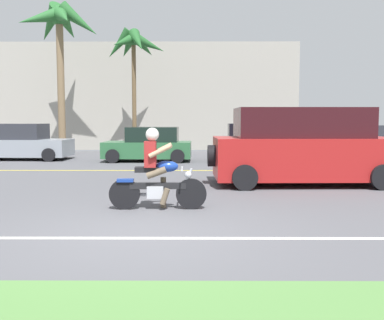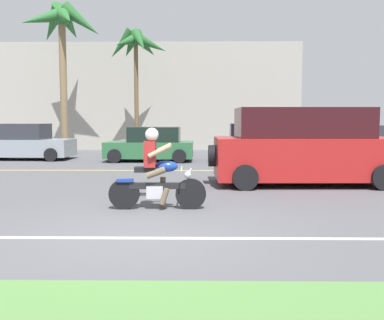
% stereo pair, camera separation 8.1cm
% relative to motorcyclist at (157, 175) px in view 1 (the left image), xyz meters
% --- Properties ---
extents(ground, '(56.00, 30.00, 0.04)m').
position_rel_motorcyclist_xyz_m(ground, '(-0.08, 1.11, -0.69)').
color(ground, '#545459').
extents(lane_line_near, '(50.40, 0.12, 0.01)m').
position_rel_motorcyclist_xyz_m(lane_line_near, '(-0.08, -2.18, -0.67)').
color(lane_line_near, silver).
rests_on(lane_line_near, ground).
extents(lane_line_far, '(50.40, 0.12, 0.01)m').
position_rel_motorcyclist_xyz_m(lane_line_far, '(-0.08, 6.67, -0.67)').
color(lane_line_far, yellow).
rests_on(lane_line_far, ground).
extents(motorcyclist, '(1.90, 0.62, 1.59)m').
position_rel_motorcyclist_xyz_m(motorcyclist, '(0.00, 0.00, 0.00)').
color(motorcyclist, black).
rests_on(motorcyclist, ground).
extents(suv_nearby, '(4.99, 2.33, 2.05)m').
position_rel_motorcyclist_xyz_m(suv_nearby, '(3.63, 3.41, 0.32)').
color(suv_nearby, '#AD1E1E').
rests_on(suv_nearby, ground).
extents(parked_car_0, '(4.08, 2.08, 1.56)m').
position_rel_motorcyclist_xyz_m(parked_car_0, '(-6.80, 10.86, 0.06)').
color(parked_car_0, '#8C939E').
rests_on(parked_car_0, ground).
extents(parked_car_1, '(3.65, 1.95, 1.43)m').
position_rel_motorcyclist_xyz_m(parked_car_1, '(-1.17, 10.14, 0.00)').
color(parked_car_1, '#2D663D').
rests_on(parked_car_1, ground).
extents(parked_car_2, '(4.01, 1.94, 1.57)m').
position_rel_motorcyclist_xyz_m(parked_car_2, '(3.46, 10.14, 0.06)').
color(parked_car_2, '#232328').
rests_on(parked_car_2, ground).
extents(palm_tree_0, '(3.98, 4.18, 7.62)m').
position_rel_motorcyclist_xyz_m(palm_tree_0, '(-5.94, 14.13, 5.61)').
color(palm_tree_0, '#846B4C').
rests_on(palm_tree_0, ground).
extents(palm_tree_1, '(3.25, 3.18, 6.37)m').
position_rel_motorcyclist_xyz_m(palm_tree_1, '(-2.34, 14.43, 4.70)').
color(palm_tree_1, brown).
rests_on(palm_tree_1, ground).
extents(building_far, '(19.45, 4.00, 6.10)m').
position_rel_motorcyclist_xyz_m(building_far, '(-3.07, 19.11, 2.38)').
color(building_far, '#A8A399').
rests_on(building_far, ground).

